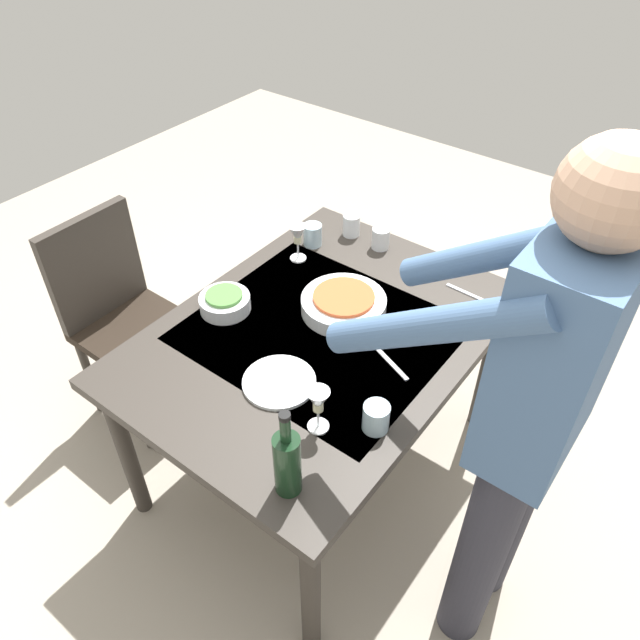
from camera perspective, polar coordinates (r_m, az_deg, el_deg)
ground_plane at (r=2.62m, az=-0.00°, el=-12.96°), size 6.00×6.00×0.00m
dining_table at (r=2.13m, az=-0.00°, el=-2.56°), size 1.32×0.97×0.73m
chair_near at (r=2.61m, az=-18.29°, el=1.05°), size 0.40×0.40×0.91m
person_server at (r=1.60m, az=18.89°, el=-8.28°), size 0.42×0.61×1.69m
wine_bottle at (r=1.58m, az=-3.08°, el=-13.14°), size 0.07×0.07×0.30m
wine_glass_left at (r=1.71m, az=-0.17°, el=-7.77°), size 0.07×0.07×0.15m
wine_glass_right at (r=2.35m, az=-2.12°, el=7.83°), size 0.07×0.07×0.15m
water_cup_near_left at (r=2.46m, az=5.70°, el=7.63°), size 0.07×0.07×0.09m
water_cup_near_right at (r=1.76m, az=5.27°, el=-9.06°), size 0.08×0.08×0.09m
water_cup_far_left at (r=2.46m, az=-0.70°, el=7.97°), size 0.08×0.08×0.09m
water_cup_far_right at (r=2.53m, az=2.96°, el=8.86°), size 0.07×0.07×0.09m
serving_bowl_pasta at (r=2.14m, az=2.21°, el=1.58°), size 0.30×0.30×0.07m
side_bowl_salad at (r=2.17m, az=-8.90°, el=1.69°), size 0.18×0.18×0.07m
dinner_plate_near at (r=1.90m, az=-3.84°, el=-5.80°), size 0.23×0.23×0.01m
table_knife at (r=2.29m, az=13.94°, el=2.29°), size 0.02×0.20×0.00m
table_fork at (r=1.97m, az=6.60°, el=-3.96°), size 0.08×0.17×0.00m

